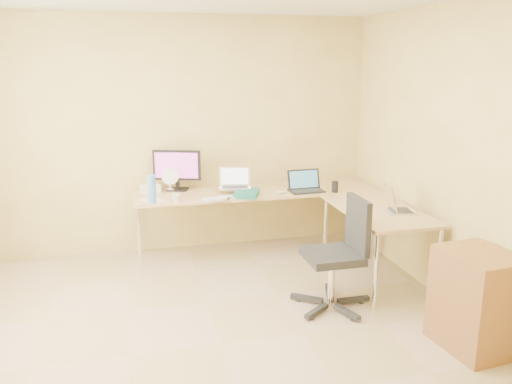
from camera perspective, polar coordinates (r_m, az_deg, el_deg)
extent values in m
plane|color=tan|center=(4.14, -3.98, -16.30)|extent=(4.50, 4.50, 0.00)
plane|color=#E7D281|center=(5.86, -7.94, 6.14)|extent=(4.50, 0.00, 4.50)
plane|color=#E7D281|center=(1.61, 9.39, -15.52)|extent=(4.50, 0.00, 4.50)
plane|color=#E7D281|center=(4.50, 23.13, 2.77)|extent=(0.00, 4.50, 4.50)
cube|color=tan|center=(5.80, -0.06, -3.29)|extent=(2.65, 0.70, 0.73)
cube|color=tan|center=(5.23, 13.07, -5.62)|extent=(0.70, 1.30, 0.73)
cube|color=black|center=(5.72, -8.66, 2.39)|extent=(0.55, 0.33, 0.45)
cube|color=#176154|center=(5.46, -1.00, -0.13)|extent=(0.33, 0.38, 0.05)
cube|color=silver|center=(5.54, -2.33, 1.50)|extent=(0.37, 0.30, 0.22)
cube|color=black|center=(5.64, 5.58, 1.20)|extent=(0.38, 0.29, 0.23)
cube|color=silver|center=(5.34, -3.45, -0.65)|extent=(0.49, 0.27, 0.02)
ellipsoid|color=silver|center=(5.55, 2.81, -0.01)|extent=(0.10, 0.07, 0.03)
imported|color=silver|center=(5.27, -8.74, -0.65)|extent=(0.10, 0.10, 0.08)
cylinder|color=silver|center=(5.34, -3.39, -0.59)|extent=(0.17, 0.17, 0.03)
cylinder|color=#5290CC|center=(5.23, -11.37, 0.31)|extent=(0.09, 0.09, 0.29)
cube|color=white|center=(5.38, -11.35, -0.87)|extent=(0.29, 0.32, 0.01)
cube|color=white|center=(5.72, -11.53, 0.35)|extent=(0.23, 0.18, 0.07)
cylinder|color=white|center=(5.73, -9.41, 1.33)|extent=(0.21, 0.21, 0.24)
cylinder|color=black|center=(5.66, 8.65, 0.56)|extent=(0.09, 0.09, 0.12)
cube|color=silver|center=(5.02, 15.60, -0.96)|extent=(0.36, 0.30, 0.21)
cube|color=#252525|center=(4.54, 8.36, -6.64)|extent=(0.60, 0.60, 0.99)
cube|color=#94582A|center=(4.26, 22.99, -11.10)|extent=(0.52, 0.61, 0.78)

